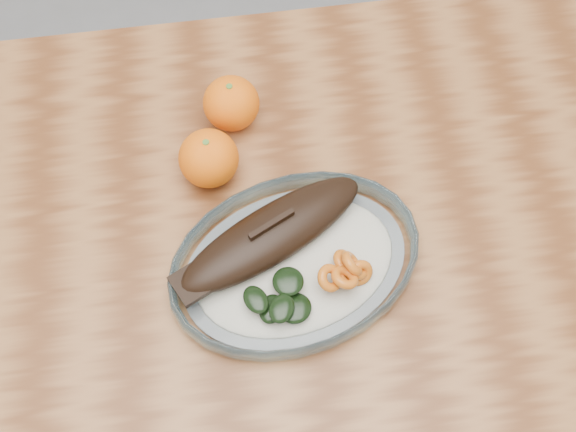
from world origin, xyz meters
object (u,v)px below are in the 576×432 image
Objects in this scene: plated_meal at (294,260)px; orange_left at (209,158)px; dining_table at (224,303)px; orange_right at (231,103)px.

orange_left is (-0.09, 0.14, 0.02)m from plated_meal.
plated_meal is 0.17m from orange_left.
orange_left reaches higher than dining_table.
orange_left is 1.02× the size of orange_right.
orange_left is (0.01, 0.14, 0.14)m from dining_table.
plated_meal is 0.23m from orange_right.
plated_meal is 8.86× the size of orange_left.
dining_table is at bearing -92.55° from orange_left.
orange_right is at bearing 65.64° from orange_left.
orange_left reaches higher than orange_right.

